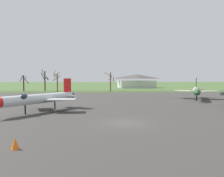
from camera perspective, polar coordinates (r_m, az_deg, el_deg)
ground_plane at (r=21.60m, az=3.68°, el=-9.46°), size 600.00×600.00×0.00m
asphalt_apron at (r=39.29m, az=0.56°, el=-3.96°), size 71.87×59.91×0.05m
grass_verge_strip at (r=75.08m, az=-1.21°, el=-0.82°), size 131.87×12.00×0.06m
jet_fighter_front_left at (r=29.86m, az=-19.21°, el=-2.55°), size 9.52×11.99×4.61m
jet_fighter_rear_center at (r=48.97m, az=22.06°, el=-0.57°), size 9.05×13.02×4.81m
info_placard_rear_center at (r=41.51m, az=22.88°, el=-3.08°), size 0.60×0.35×0.85m
bare_tree_far_left at (r=83.20m, az=-22.96°, el=1.54°), size 2.87×2.82×5.88m
bare_tree_left_of_center at (r=82.32m, az=-17.86°, el=2.23°), size 2.84×2.47×8.22m
bare_tree_center at (r=76.10m, az=-14.80°, el=2.01°), size 2.61×3.14×7.77m
bare_tree_right_of_center at (r=76.57m, az=-0.45°, el=2.12°), size 3.47×3.25×6.98m
visitor_building at (r=108.14m, az=6.70°, el=2.00°), size 20.14×12.23×6.92m
traffic_cone at (r=15.04m, az=-24.93°, el=-13.54°), size 0.55×0.55×0.78m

